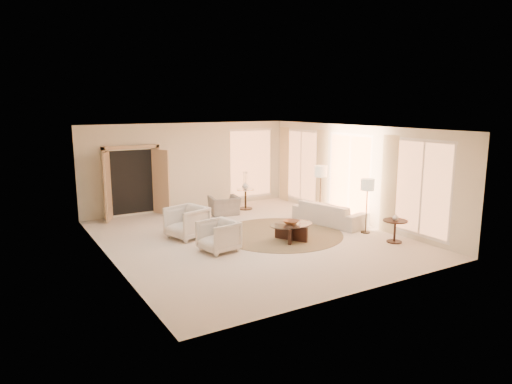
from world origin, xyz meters
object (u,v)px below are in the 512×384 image
end_table (395,227)px  side_table (246,197)px  floor_lamp_near (321,174)px  end_vase (396,217)px  bowl (291,222)px  accent_chair (224,202)px  coffee_table (291,230)px  side_vase (245,185)px  armchair_left (187,221)px  floor_lamp_far (367,187)px  sofa (330,213)px  armchair_right (218,235)px

end_table → side_table: (-1.38, 5.10, 0.02)m
floor_lamp_near → end_vase: bearing=-90.0°
side_table → bowl: 3.74m
accent_chair → floor_lamp_near: 3.10m
accent_chair → coffee_table: 3.35m
accent_chair → side_vase: bearing=-151.8°
coffee_table → side_vase: bearing=78.5°
accent_chair → coffee_table: (0.19, -3.34, -0.11)m
end_table → accent_chair: bearing=116.0°
end_table → end_vase: size_ratio=3.65×
armchair_left → side_table: size_ratio=1.34×
end_vase → side_vase: (-1.38, 5.10, 0.14)m
side_vase → floor_lamp_far: bearing=-71.3°
side_table → floor_lamp_far: 4.40m
coffee_table → floor_lamp_far: floor_lamp_far is taller
floor_lamp_far → coffee_table: bearing=168.7°
armchair_left → coffee_table: armchair_left is taller
sofa → end_table: 2.25m
accent_chair → floor_lamp_near: floor_lamp_near is taller
sofa → end_vase: size_ratio=13.15×
coffee_table → floor_lamp_near: size_ratio=0.79×
armchair_left → end_vase: (4.29, -2.99, 0.19)m
side_table → side_vase: 0.38m
armchair_left → accent_chair: bearing=115.3°
armchair_right → bowl: armchair_right is taller
end_table → side_table: 5.28m
coffee_table → side_table: bearing=78.5°
end_table → floor_lamp_near: (0.00, 2.96, 0.96)m
coffee_table → floor_lamp_near: (2.13, 1.53, 1.08)m
armchair_left → side_table: armchair_left is taller
coffee_table → side_table: (0.75, 3.67, 0.14)m
coffee_table → end_table: size_ratio=2.10×
armchair_right → floor_lamp_far: 4.20m
armchair_left → floor_lamp_far: floor_lamp_far is taller
bowl → end_vase: size_ratio=2.33×
floor_lamp_far → end_vase: size_ratio=8.87×
floor_lamp_far → side_table: bearing=108.7°
sofa → floor_lamp_far: 1.55m
sofa → coffee_table: bearing=100.3°
armchair_right → side_table: armchair_right is taller
side_table → coffee_table: bearing=-101.5°
armchair_left → floor_lamp_near: (4.29, -0.03, 0.90)m
armchair_right → bowl: bearing=75.2°
end_vase → side_vase: 5.29m
side_table → end_vase: end_vase is taller
sofa → accent_chair: bearing=27.1°
sofa → end_vase: end_vase is taller
floor_lamp_near → end_vase: (-0.00, -2.96, -0.70)m
floor_lamp_near → bowl: floor_lamp_near is taller
armchair_right → floor_lamp_far: bearing=71.8°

